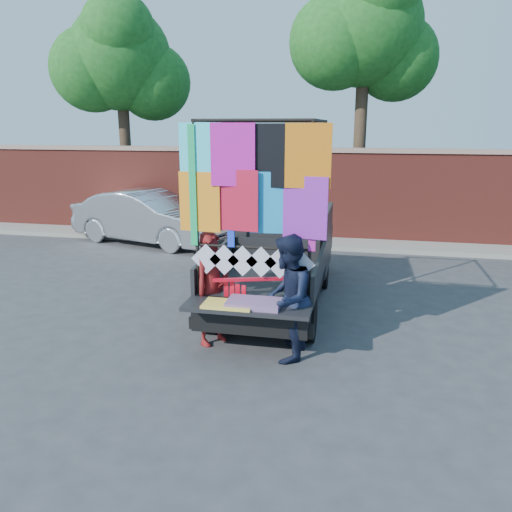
% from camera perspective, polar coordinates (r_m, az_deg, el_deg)
% --- Properties ---
extents(ground, '(90.00, 90.00, 0.00)m').
position_cam_1_polar(ground, '(7.99, 2.79, -9.03)').
color(ground, '#38383A').
rests_on(ground, ground).
extents(brick_wall, '(30.00, 0.45, 2.61)m').
position_cam_1_polar(brick_wall, '(14.40, 7.39, 7.05)').
color(brick_wall, maroon).
rests_on(brick_wall, ground).
extents(curb, '(30.00, 1.20, 0.12)m').
position_cam_1_polar(curb, '(13.94, 6.98, 1.52)').
color(curb, gray).
rests_on(curb, ground).
extents(tree_left, '(4.20, 3.30, 7.05)m').
position_cam_1_polar(tree_left, '(17.24, -15.33, 20.56)').
color(tree_left, '#38281C').
rests_on(tree_left, ground).
extents(tree_mid, '(4.20, 3.30, 7.73)m').
position_cam_1_polar(tree_mid, '(15.55, 12.44, 23.59)').
color(tree_mid, '#38281C').
rests_on(tree_mid, ground).
extents(pickup_truck, '(2.09, 5.25, 3.30)m').
position_cam_1_polar(pickup_truck, '(9.61, 2.86, 0.35)').
color(pickup_truck, black).
rests_on(pickup_truck, ground).
extents(sedan, '(4.71, 2.72, 1.47)m').
position_cam_1_polar(sedan, '(14.30, -12.19, 4.39)').
color(sedan, silver).
rests_on(sedan, ground).
extents(woman, '(0.68, 0.75, 1.72)m').
position_cam_1_polar(woman, '(7.46, -4.96, -3.73)').
color(woman, maroon).
rests_on(woman, ground).
extents(man, '(0.71, 0.90, 1.79)m').
position_cam_1_polar(man, '(6.94, 3.58, -4.86)').
color(man, '#141A32').
rests_on(man, ground).
extents(streamer_bundle, '(1.01, 0.35, 0.71)m').
position_cam_1_polar(streamer_bundle, '(7.19, -1.76, -4.23)').
color(streamer_bundle, red).
rests_on(streamer_bundle, ground).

